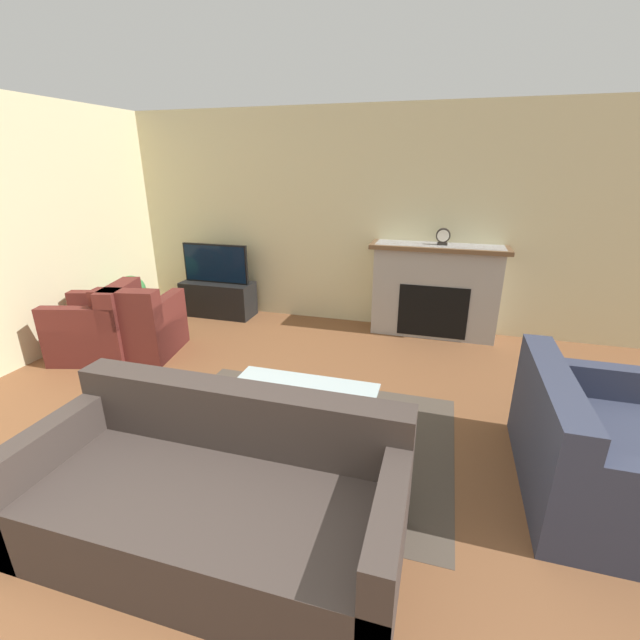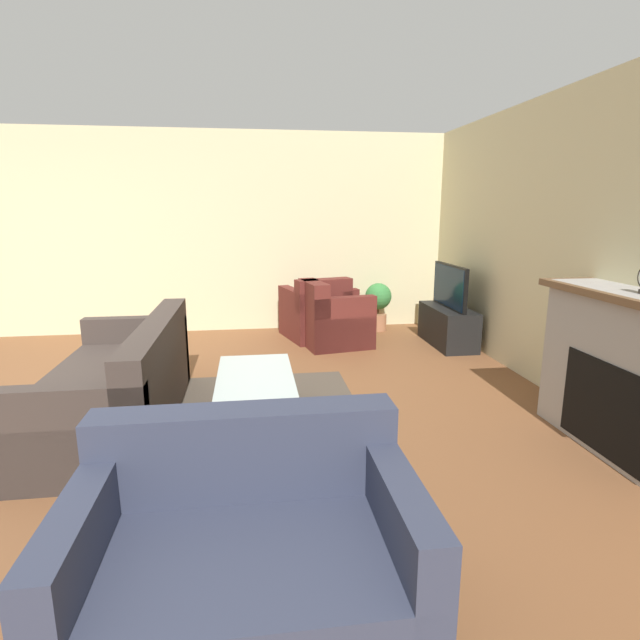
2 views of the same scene
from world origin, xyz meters
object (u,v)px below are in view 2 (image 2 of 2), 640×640
Objects in this scene: tv at (450,286)px; armchair_by_window at (315,315)px; potted_plant at (378,302)px; coffee_table at (255,380)px; couch_sectional at (118,389)px; armchair_accent at (333,322)px; couch_loveseat at (248,561)px.

armchair_by_window is at bearing -109.96° from tv.
tv is 1.16m from potted_plant.
couch_sectional is at bearing -97.40° from coffee_table.
tv is 1.50m from armchair_accent.
armchair_by_window reaches higher than coffee_table.
couch_sectional is 2.33× the size of armchair_accent.
couch_loveseat is at bearing 64.01° from armchair_by_window.
couch_loveseat is at bearing -31.46° from tv.
coffee_table is (2.62, -0.82, 0.06)m from armchair_by_window.
potted_plant is at bearing 69.89° from couch_loveseat.
coffee_table is at bearing 82.60° from couch_sectional.
tv reaches higher than coffee_table.
couch_loveseat is 1.99× the size of potted_plant.
couch_loveseat is at bearing -1.62° from coffee_table.
coffee_table is at bearing 145.57° from armchair_accent.
couch_sectional is 1.81× the size of coffee_table.
tv is at bearing 144.78° from armchair_by_window.
coffee_table is (0.14, 1.07, 0.07)m from couch_sectional.
armchair_accent reaches higher than coffee_table.
couch_sectional is at bearing -61.35° from tv.
couch_sectional and couch_loveseat have the same top height.
couch_loveseat is at bearing 155.77° from armchair_accent.
potted_plant is at bearing 134.69° from couch_sectional.
tv is 1.75m from armchair_by_window.
potted_plant is at bearing 149.20° from coffee_table.
potted_plant reaches higher than coffee_table.
couch_loveseat is 4.70m from armchair_by_window.
couch_loveseat is (2.13, 1.02, 0.01)m from couch_sectional.
coffee_table is (2.20, -0.99, 0.06)m from armchair_accent.
couch_sectional is 3.12m from armchair_by_window.
couch_sectional is at bearing 124.77° from armchair_accent.
armchair_by_window is at bearing -71.86° from potted_plant.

